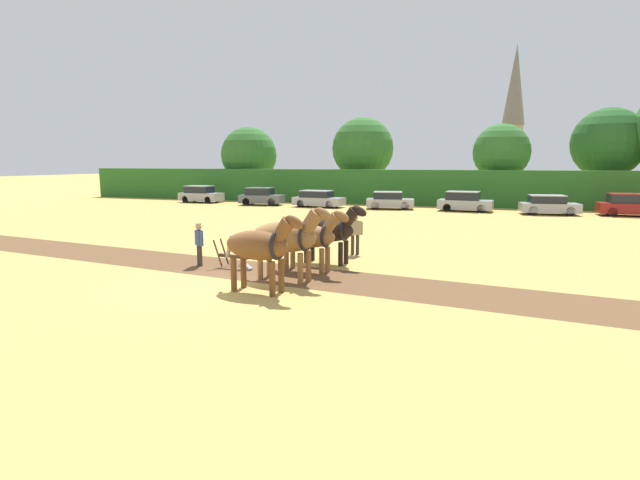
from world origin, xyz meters
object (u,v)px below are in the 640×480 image
Objects in this scene: tree_center at (608,143)px; parked_car_center_left at (318,199)px; parked_car_far_left at (201,194)px; tree_left at (363,149)px; parked_car_center at (389,201)px; parked_car_left at (261,197)px; tree_far_left at (249,155)px; church_spire at (513,115)px; parked_car_right at (548,205)px; tree_center_left at (501,152)px; draft_horse_lead_right at (287,237)px; draft_horse_trail_left at (310,236)px; draft_horse_trail_right at (329,230)px; farmer_beside_team at (355,231)px; plow at (237,260)px; parked_car_far_right at (631,205)px; farmer_at_plow at (199,241)px; draft_horse_lead_left at (260,246)px; parked_car_center_right at (465,202)px.

tree_center reaches higher than parked_car_center_left.
tree_center is at bearing 14.89° from parked_car_far_left.
parked_car_center is (4.61, -8.55, -4.46)m from tree_left.
tree_far_left is at bearing 116.59° from parked_car_left.
tree_far_left is 0.89× the size of tree_center.
parked_car_far_left is (-28.15, -35.69, -9.67)m from church_spire.
parked_car_center_left is 18.00m from parked_car_right.
parked_car_center_left is at bearing -2.98° from parked_car_far_left.
parked_car_left reaches higher than parked_car_center_left.
tree_left is at bearing 175.35° from tree_center_left.
tree_center is 2.00× the size of parked_car_right.
draft_horse_lead_right reaches higher than parked_car_left.
tree_center_left is at bearing 85.47° from draft_horse_trail_left.
tree_center is (8.59, 1.54, 0.73)m from tree_center_left.
draft_horse_trail_right reaches higher than farmer_beside_team.
draft_horse_trail_right reaches higher than plow.
parked_car_far_left is at bearing 178.12° from parked_car_far_right.
parked_car_center is 11.90m from parked_car_right.
parked_car_right is (9.38, 22.40, -0.59)m from draft_horse_trail_right.
tree_left is 33.88m from draft_horse_trail_left.
farmer_at_plow is 26.63m from parked_car_left.
tree_left is 0.97× the size of tree_center.
draft_horse_trail_right reaches higher than parked_car_center_left.
church_spire is at bearing 85.75° from parked_car_right.
draft_horse_trail_left reaches higher than parked_car_center.
church_spire is 62.97m from farmer_at_plow.
draft_horse_lead_left is at bearing -90.12° from draft_horse_trail_left.
tree_center is at bearing 12.91° from farmer_at_plow.
farmer_at_plow is (-4.37, -2.02, -0.38)m from draft_horse_trail_right.
draft_horse_lead_left is 0.92× the size of draft_horse_lead_right.
tree_center is 2.86× the size of draft_horse_lead_right.
farmer_at_plow is at bearing -128.77° from parked_car_far_right.
draft_horse_trail_left is (0.18, 1.56, -0.18)m from draft_horse_lead_right.
draft_horse_lead_right is 0.66× the size of parked_car_center_left.
parked_car_far_left is 35.75m from parked_car_far_right.
tree_far_left is 4.43× the size of farmer_beside_team.
parked_car_far_left is 18.44m from parked_car_center.
parked_car_left reaches higher than parked_car_center_right.
tree_center is 28.70m from church_spire.
tree_left is 32.39m from draft_horse_trail_right.
draft_horse_trail_right is at bearing -64.40° from parked_car_center_left.
parked_car_center_left is (-23.14, -9.37, -4.73)m from tree_center.
parked_car_right is 5.51m from parked_car_far_right.
parked_car_center is (6.11, 0.34, -0.00)m from parked_car_center_left.
parked_car_far_right is (14.39, 21.16, -0.22)m from farmer_beside_team.
draft_horse_trail_right is (-14.52, -31.85, -4.13)m from tree_center.
draft_horse_lead_right is (18.96, -33.50, -3.12)m from tree_far_left.
tree_left is at bearing 85.02° from parked_car_center_left.
tree_far_left is 34.66m from farmer_beside_team.
plow is (-10.00, -61.21, -10.11)m from church_spire.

